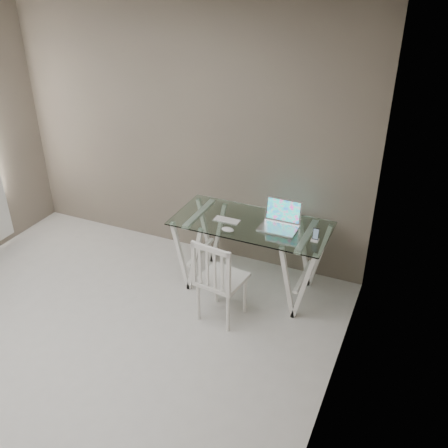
# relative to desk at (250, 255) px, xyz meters

# --- Properties ---
(room) EXTENTS (4.50, 4.52, 2.71)m
(room) POSITION_rel_desk_xyz_m (-1.01, -1.73, 1.33)
(room) COLOR beige
(room) RESTS_ON ground
(desk) EXTENTS (1.50, 0.70, 0.75)m
(desk) POSITION_rel_desk_xyz_m (0.00, 0.00, 0.00)
(desk) COLOR silver
(desk) RESTS_ON ground
(chair) EXTENTS (0.43, 0.43, 0.85)m
(chair) POSITION_rel_desk_xyz_m (-0.08, -0.60, 0.09)
(chair) COLOR white
(chair) RESTS_ON ground
(laptop) EXTENTS (0.35, 0.29, 0.25)m
(laptop) POSITION_rel_desk_xyz_m (0.28, 0.05, 0.42)
(laptop) COLOR silver
(laptop) RESTS_ON desk
(keyboard) EXTENTS (0.27, 0.11, 0.01)m
(keyboard) POSITION_rel_desk_xyz_m (-0.23, -0.05, 0.37)
(keyboard) COLOR silver
(keyboard) RESTS_ON desk
(mouse) EXTENTS (0.12, 0.07, 0.04)m
(mouse) POSITION_rel_desk_xyz_m (-0.14, -0.24, 0.38)
(mouse) COLOR silver
(mouse) RESTS_ON desk
(phone_dock) EXTENTS (0.07, 0.07, 0.12)m
(phone_dock) POSITION_rel_desk_xyz_m (0.65, -0.08, 0.40)
(phone_dock) COLOR white
(phone_dock) RESTS_ON desk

